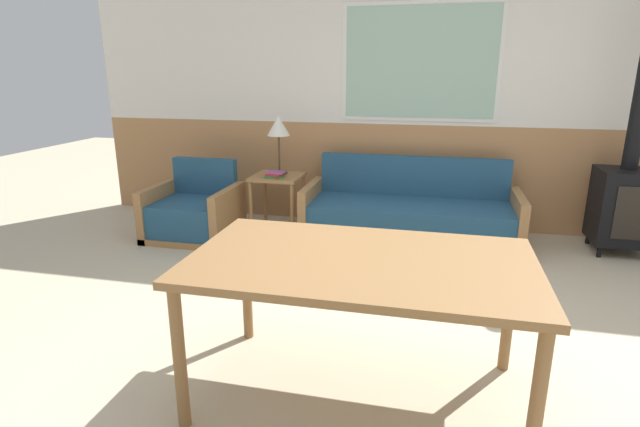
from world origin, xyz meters
TOP-DOWN VIEW (x-y plane):
  - ground_plane at (0.00, 0.00)m, footprint 16.00×16.00m
  - wall_back at (-0.00, 2.63)m, footprint 7.20×0.09m
  - couch at (-0.03, 2.07)m, footprint 2.05×0.78m
  - armchair at (-2.15, 1.72)m, footprint 0.84×0.74m
  - side_table at (-1.38, 2.07)m, footprint 0.49×0.49m
  - table_lamp at (-1.38, 2.15)m, footprint 0.23×0.23m
  - book_stack at (-1.37, 1.98)m, footprint 0.21×0.18m
  - dining_table at (-0.14, -0.44)m, footprint 1.66×0.97m
  - wood_stove at (1.88, 2.20)m, footprint 0.51×0.48m

SIDE VIEW (x-z plane):
  - ground_plane at x=0.00m, z-range 0.00..0.00m
  - armchair at x=-2.15m, z-range -0.14..0.61m
  - couch at x=-0.03m, z-range -0.15..0.64m
  - side_table at x=-1.38m, z-range 0.18..0.78m
  - wood_stove at x=1.88m, z-range -0.57..1.78m
  - book_stack at x=-1.37m, z-range 0.59..0.65m
  - dining_table at x=-0.14m, z-range 0.31..1.08m
  - table_lamp at x=-1.38m, z-range 0.76..1.35m
  - wall_back at x=0.00m, z-range 0.02..2.72m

